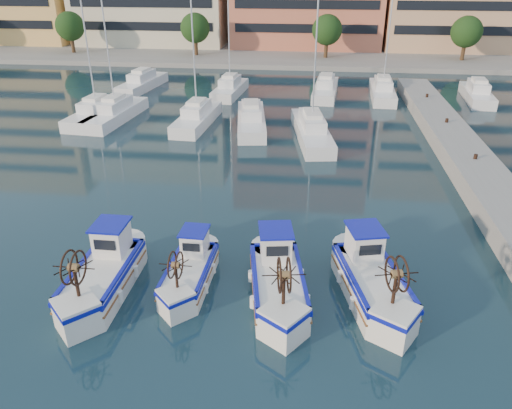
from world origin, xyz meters
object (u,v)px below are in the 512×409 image
object	(u,v)px
fishing_boat_b	(190,269)
fishing_boat_d	(371,278)
fishing_boat_c	(278,279)
fishing_boat_a	(104,272)

from	to	relation	value
fishing_boat_b	fishing_boat_d	xyz separation A→B (m)	(7.60, -0.04, 0.17)
fishing_boat_b	fishing_boat_c	world-z (taller)	fishing_boat_c
fishing_boat_a	fishing_boat_b	bearing A→B (deg)	14.57
fishing_boat_a	fishing_boat_b	world-z (taller)	fishing_boat_a
fishing_boat_a	fishing_boat_c	size ratio (longest dim) A/B	0.99
fishing_boat_d	fishing_boat_b	bearing A→B (deg)	166.29
fishing_boat_c	fishing_boat_d	xyz separation A→B (m)	(3.81, 0.46, 0.01)
fishing_boat_d	fishing_boat_a	bearing A→B (deg)	170.86
fishing_boat_b	fishing_boat_a	bearing A→B (deg)	-164.18
fishing_boat_c	fishing_boat_d	size ratio (longest dim) A/B	0.98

